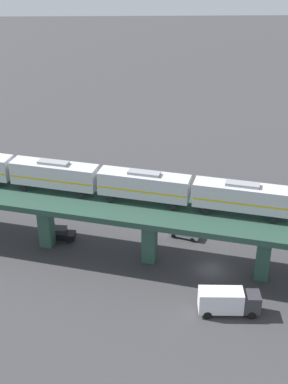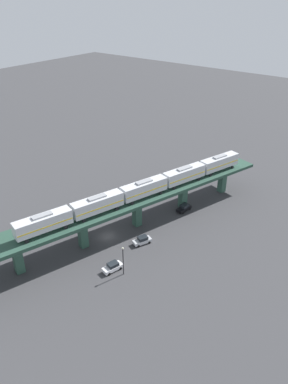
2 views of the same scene
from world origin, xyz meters
name	(u,v)px [view 2 (image 2 of 2)]	position (x,y,z in m)	size (l,w,h in m)	color
ground_plane	(108,236)	(0.00, 0.00, 0.00)	(400.00, 400.00, 0.00)	#38383A
elevated_viaduct	(107,211)	(-0.05, -0.18, 7.02)	(34.19, 90.59, 8.19)	#244135
subway_train	(144,188)	(-4.08, -8.84, 10.73)	(20.41, 60.62, 4.45)	silver
street_car_black	(184,208)	(-8.18, -20.96, 0.94)	(2.38, 4.59, 1.89)	black
street_car_white	(113,267)	(-9.09, 8.42, 0.94)	(2.81, 4.70, 1.89)	silver
street_car_silver	(142,240)	(-8.26, -2.79, 0.94)	(3.39, 4.75, 1.89)	#B7BABF
delivery_truck	(80,219)	(8.65, 0.67, 1.76)	(2.64, 7.29, 3.20)	#333338
street_lamp	(123,259)	(-11.66, 7.92, 4.11)	(0.44, 0.44, 6.94)	black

